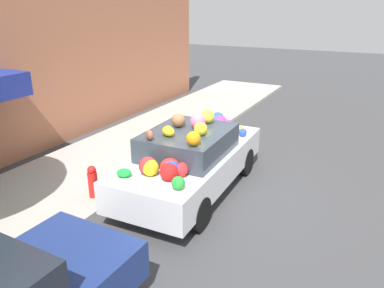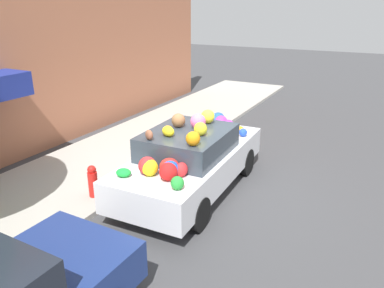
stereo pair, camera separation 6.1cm
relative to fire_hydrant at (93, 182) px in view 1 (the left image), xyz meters
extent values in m
plane|color=#424244|center=(1.39, -1.56, -0.45)|extent=(60.00, 60.00, 0.00)
cube|color=#B2ADA3|center=(1.39, 1.14, -0.40)|extent=(24.00, 3.20, 0.11)
cube|color=#B26B4C|center=(1.39, 3.39, 2.54)|extent=(18.00, 0.30, 5.99)
cylinder|color=red|center=(0.00, 0.00, -0.07)|extent=(0.20, 0.20, 0.55)
sphere|color=red|center=(0.00, 0.00, 0.26)|extent=(0.18, 0.18, 0.18)
cube|color=silver|center=(1.39, -1.61, 0.19)|extent=(4.40, 1.91, 0.63)
cube|color=#333D47|center=(1.21, -1.62, 0.76)|extent=(2.01, 1.62, 0.50)
cylinder|color=black|center=(2.71, -0.76, -0.13)|extent=(0.66, 0.20, 0.65)
cylinder|color=black|center=(2.76, -2.38, -0.13)|extent=(0.66, 0.20, 0.65)
cylinder|color=black|center=(0.01, -0.84, -0.13)|extent=(0.66, 0.20, 0.65)
cylinder|color=black|center=(0.07, -2.47, -0.13)|extent=(0.66, 0.20, 0.65)
sphere|color=purple|center=(3.28, -1.63, 0.59)|extent=(0.17, 0.17, 0.17)
sphere|color=red|center=(-0.10, -1.92, 0.67)|extent=(0.45, 0.45, 0.33)
sphere|color=pink|center=(1.42, -1.74, 1.17)|extent=(0.45, 0.45, 0.32)
ellipsoid|color=red|center=(0.15, -2.05, 0.64)|extent=(0.30, 0.25, 0.27)
ellipsoid|color=red|center=(0.11, -1.82, 0.67)|extent=(0.46, 0.47, 0.32)
sphere|color=green|center=(-0.33, -2.25, 0.62)|extent=(0.31, 0.31, 0.23)
sphere|color=red|center=(-0.06, -1.45, 0.68)|extent=(0.48, 0.48, 0.34)
ellipsoid|color=#F8A518|center=(3.08, -2.04, 0.58)|extent=(0.25, 0.28, 0.14)
sphere|color=white|center=(2.41, -1.86, 0.61)|extent=(0.26, 0.26, 0.20)
sphere|color=yellow|center=(1.07, -1.97, 1.14)|extent=(0.34, 0.34, 0.27)
ellipsoid|color=brown|center=(0.38, -1.22, 1.11)|extent=(0.23, 0.26, 0.20)
ellipsoid|color=yellow|center=(0.73, -1.42, 1.11)|extent=(0.33, 0.37, 0.20)
sphere|color=blue|center=(0.02, -1.90, 0.67)|extent=(0.45, 0.45, 0.32)
sphere|color=orange|center=(0.49, -2.11, 1.14)|extent=(0.27, 0.27, 0.27)
sphere|color=blue|center=(2.78, -2.25, 0.60)|extent=(0.28, 0.28, 0.20)
ellipsoid|color=orange|center=(0.84, -1.35, 1.09)|extent=(0.29, 0.27, 0.17)
sphere|color=yellow|center=(-0.08, -1.52, 0.66)|extent=(0.33, 0.33, 0.31)
sphere|color=purple|center=(2.97, -1.79, 0.66)|extent=(0.31, 0.31, 0.30)
sphere|color=#AE3DC2|center=(3.15, -1.51, 0.67)|extent=(0.44, 0.44, 0.32)
ellipsoid|color=green|center=(-0.36, -1.12, 0.58)|extent=(0.30, 0.34, 0.16)
sphere|color=brown|center=(1.35, -1.31, 1.16)|extent=(0.39, 0.39, 0.29)
sphere|color=yellow|center=(1.90, -1.74, 1.16)|extent=(0.39, 0.39, 0.30)
ellipsoid|color=blue|center=(3.26, -1.37, 0.68)|extent=(0.41, 0.36, 0.36)
cylinder|color=black|center=(-2.47, -0.95, -0.15)|extent=(0.60, 0.19, 0.60)
camera|label=1|loc=(-5.28, -5.10, 3.45)|focal=35.00mm
camera|label=2|loc=(-5.25, -5.15, 3.45)|focal=35.00mm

